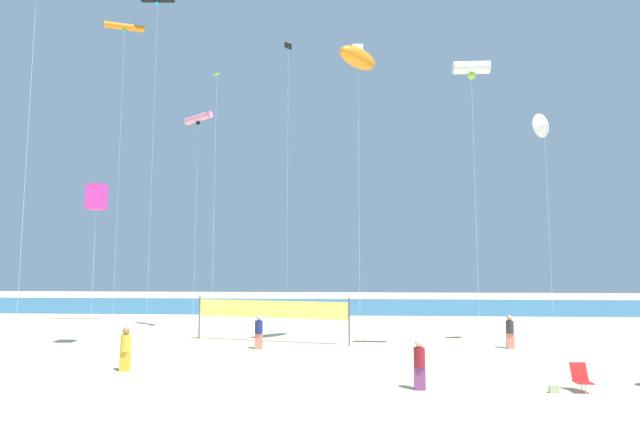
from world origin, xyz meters
TOP-DOWN VIEW (x-y plane):
  - ground_plane at (0.00, 0.00)m, footprint 120.00×120.00m
  - ocean_band at (0.00, 35.43)m, footprint 120.00×20.00m
  - beachgoer_navy_shirt at (-2.40, 8.93)m, footprint 0.37×0.37m
  - beachgoer_maroon_shirt at (4.35, 1.32)m, footprint 0.37×0.37m
  - beachgoer_mustard_shirt at (-6.60, 3.54)m, footprint 0.38×0.38m
  - beachgoer_charcoal_shirt at (9.88, 9.83)m, footprint 0.37×0.37m
  - folding_beach_chair at (9.53, 1.42)m, footprint 0.52×0.65m
  - volleyball_net at (-2.15, 11.11)m, footprint 8.39×1.97m
  - beach_handbag at (8.56, 1.19)m, footprint 0.29×0.14m
  - kite_orange_inflatable at (2.53, 8.88)m, footprint 2.44×2.76m
  - kite_black_diamond at (-2.08, 17.22)m, footprint 0.76×0.76m
  - kite_white_delta at (11.94, 9.75)m, footprint 1.27×0.99m
  - kite_magenta_box at (-10.58, 8.40)m, footprint 0.81×0.81m
  - kite_lime_diamond at (-5.89, 12.93)m, footprint 0.58×0.58m
  - kite_white_tube at (7.81, 7.39)m, footprint 1.68×0.60m
  - kite_pink_tube at (-7.48, 14.62)m, footprint 2.21×1.83m
  - kite_orange_tube at (-12.85, 15.37)m, footprint 2.50×1.30m

SIDE VIEW (x-z plane):
  - ground_plane at x=0.00m, z-range 0.00..0.00m
  - ocean_band at x=0.00m, z-range 0.00..0.01m
  - beach_handbag at x=8.56m, z-range 0.00..0.23m
  - folding_beach_chair at x=9.53m, z-range 0.02..0.91m
  - beachgoer_charcoal_shirt at x=9.88m, z-range 0.06..1.67m
  - beachgoer_maroon_shirt at x=4.35m, z-range 0.06..1.69m
  - beachgoer_navy_shirt at x=-2.40m, z-range 0.06..1.69m
  - beachgoer_mustard_shirt at x=-6.60m, z-range 0.06..1.73m
  - volleyball_net at x=-2.15m, z-range 0.44..2.84m
  - kite_magenta_box at x=-10.58m, z-range 3.41..11.50m
  - kite_white_delta at x=11.94m, z-range 5.25..17.02m
  - kite_white_tube at x=7.81m, z-range 6.46..20.05m
  - kite_pink_tube at x=-7.48m, z-range 6.50..20.03m
  - kite_orange_inflatable at x=2.53m, z-range 6.89..22.17m
  - kite_lime_diamond at x=-5.89m, z-range 6.91..22.56m
  - kite_black_diamond at x=-2.08m, z-range 8.84..28.14m
  - kite_orange_tube at x=-12.85m, z-range 9.75..29.83m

